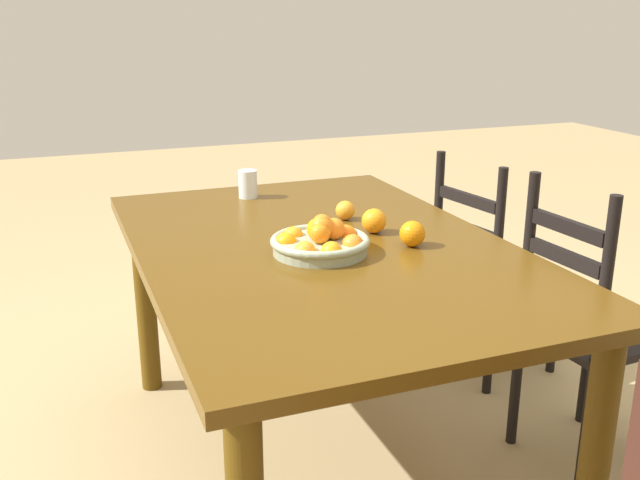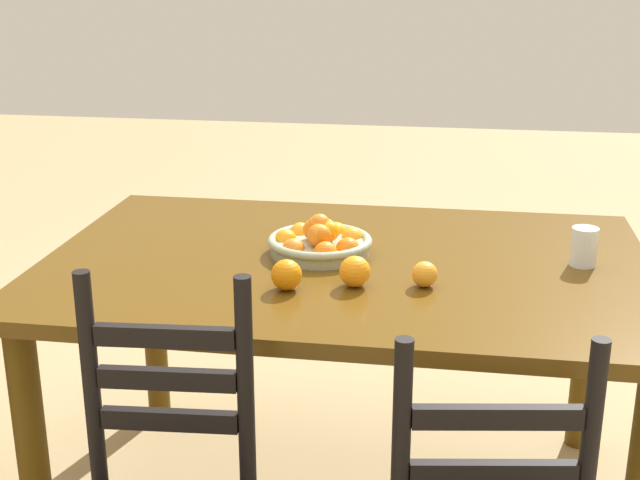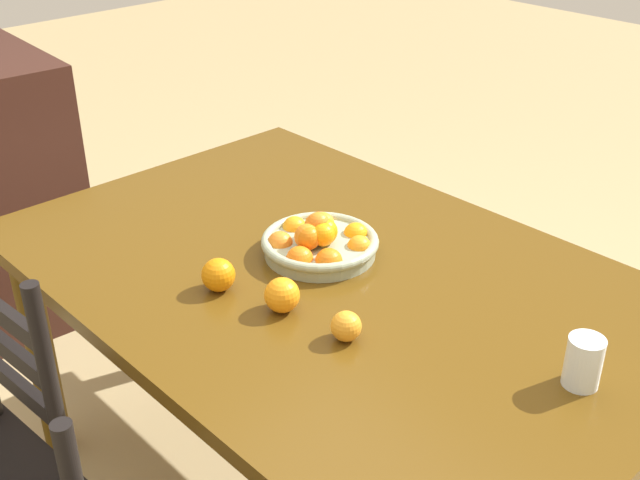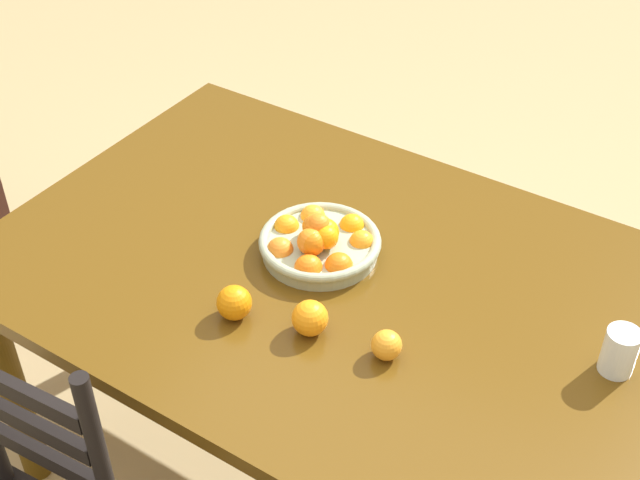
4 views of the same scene
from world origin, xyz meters
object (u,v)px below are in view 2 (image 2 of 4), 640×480
dining_table (346,293)px  fruit_bowl (320,241)px  orange_loose_0 (355,271)px  drinking_glass (584,247)px  orange_loose_2 (425,274)px  orange_loose_1 (287,275)px

dining_table → fruit_bowl: fruit_bowl is taller
orange_loose_0 → drinking_glass: 0.64m
dining_table → drinking_glass: size_ratio=15.73×
fruit_bowl → orange_loose_0: bearing=118.6°
dining_table → drinking_glass: 0.65m
fruit_bowl → orange_loose_2: (-0.30, 0.20, -0.00)m
dining_table → fruit_bowl: bearing=-22.9°
dining_table → orange_loose_1: size_ratio=21.11×
fruit_bowl → orange_loose_1: bearing=81.7°
fruit_bowl → orange_loose_0: fruit_bowl is taller
orange_loose_0 → orange_loose_1: size_ratio=1.01×
orange_loose_0 → orange_loose_2: bearing=-171.6°
orange_loose_1 → orange_loose_0: bearing=-163.3°
fruit_bowl → drinking_glass: fruit_bowl is taller
dining_table → orange_loose_0: size_ratio=20.85×
orange_loose_1 → drinking_glass: size_ratio=0.75×
orange_loose_1 → drinking_glass: bearing=-158.2°
orange_loose_2 → drinking_glass: 0.47m
fruit_bowl → drinking_glass: (-0.71, -0.02, 0.02)m
orange_loose_1 → drinking_glass: (-0.75, -0.30, 0.01)m
fruit_bowl → orange_loose_1: (0.04, 0.28, 0.00)m
fruit_bowl → orange_loose_1: 0.28m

